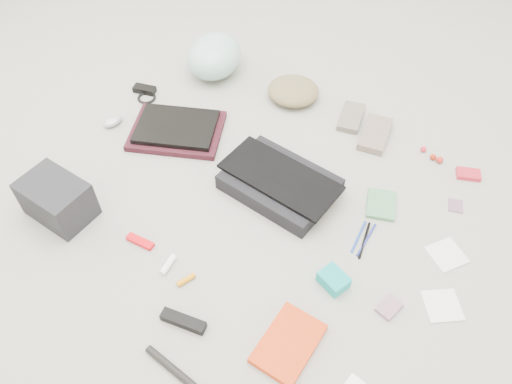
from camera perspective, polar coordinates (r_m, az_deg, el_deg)
The scene contains 32 objects.
ground_plane at distance 1.81m, azimuth 0.00°, elevation -1.02°, with size 4.00×4.00×0.00m, color gray.
messenger_bag at distance 1.82m, azimuth 2.72°, elevation 0.94°, with size 0.39×0.27×0.06m, color black.
bag_flap at distance 1.80m, azimuth 2.77°, elevation 1.74°, with size 0.43×0.20×0.01m, color black.
laptop_sleeve at distance 2.08m, azimuth -9.01°, elevation 6.92°, with size 0.36×0.27×0.03m, color #351019.
laptop at distance 2.06m, azimuth -9.09°, elevation 7.39°, with size 0.31×0.23×0.02m, color black.
bike_helmet at distance 2.34m, azimuth -4.78°, elevation 15.25°, with size 0.24×0.29×0.18m, color #9DCEC9.
beanie at distance 2.21m, azimuth 4.27°, elevation 11.45°, with size 0.22×0.21×0.08m, color brown.
mitten_left at distance 2.15m, azimuth 10.81°, elevation 8.39°, with size 0.09×0.17×0.03m, color #6D665B.
mitten_right at distance 2.09m, azimuth 13.45°, elevation 6.46°, with size 0.10×0.20×0.03m, color #7D685B.
power_brick at distance 2.31m, azimuth -12.62°, elevation 11.37°, with size 0.10×0.04×0.03m, color black.
cable_coil at distance 2.27m, azimuth -12.39°, elevation 10.48°, with size 0.08×0.08×0.01m, color black.
mouse at distance 2.17m, azimuth -16.03°, elevation 7.79°, with size 0.05×0.09×0.03m, color #9A9BA5.
camera_bag at distance 1.85m, azimuth -21.78°, elevation -0.78°, with size 0.23×0.16×0.15m, color #222227.
multitool at distance 1.74m, azimuth -13.10°, elevation -5.53°, with size 0.10×0.03×0.02m, color red.
toiletry_tube_white at distance 1.67m, azimuth -10.01°, elevation -8.17°, with size 0.02×0.02×0.07m, color white.
toiletry_tube_orange at distance 1.63m, azimuth -8.00°, elevation -9.90°, with size 0.02×0.02×0.06m, color orange.
u_lock at distance 1.56m, azimuth -8.30°, elevation -14.40°, with size 0.14×0.04×0.03m, color black.
bike_pump at distance 1.50m, azimuth -8.79°, elevation -19.88°, with size 0.02×0.02×0.25m, color black.
book_red at distance 1.52m, azimuth 3.73°, elevation -16.89°, with size 0.14×0.22×0.02m, color #EC3C10.
notepad at distance 1.85m, azimuth 14.10°, elevation -1.39°, with size 0.10×0.13×0.02m, color #437C51.
pen_blue at distance 1.75m, azimuth 11.65°, elevation -5.00°, with size 0.01×0.01×0.14m, color #183CA3.
pen_black at distance 1.74m, azimuth 12.29°, elevation -5.40°, with size 0.01×0.01×0.16m, color black.
pen_navy at distance 1.74m, azimuth 12.52°, elevation -5.34°, with size 0.01×0.01×0.15m, color navy.
accordion_wallet at distance 1.62m, azimuth 8.85°, elevation -9.89°, with size 0.09×0.07×0.04m, color #089A9C.
card_deck at distance 1.62m, azimuth 14.97°, elevation -12.60°, with size 0.05×0.08×0.01m, color gray.
napkin_top at distance 1.79m, azimuth 20.96°, elevation -6.72°, with size 0.11×0.11×0.01m, color silver.
napkin_bottom at distance 1.68m, azimuth 20.52°, elevation -12.07°, with size 0.11×0.11×0.01m, color silver.
lollipop_a at distance 2.08m, azimuth 18.59°, elevation 4.67°, with size 0.02×0.02×0.02m, color red.
lollipop_b at distance 2.06m, azimuth 19.58°, elevation 3.79°, with size 0.02×0.02×0.02m, color #9A1F0D.
lollipop_c at distance 2.06m, azimuth 20.26°, elevation 3.47°, with size 0.03×0.03×0.03m, color red.
altoids_tin at distance 2.05m, azimuth 23.10°, elevation 1.89°, with size 0.09×0.05×0.02m, color #B92030.
stamp_sheet at distance 1.93m, azimuth 21.85°, elevation -1.47°, with size 0.05×0.06×0.00m, color #7E5471.
Camera 1 is at (0.63, -0.96, 1.40)m, focal length 35.00 mm.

